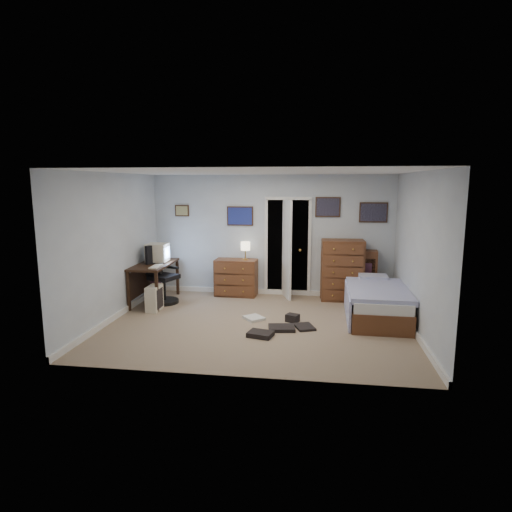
{
  "coord_description": "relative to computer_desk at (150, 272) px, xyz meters",
  "views": [
    {
      "loc": [
        0.93,
        -6.8,
        2.32
      ],
      "look_at": [
        -0.08,
        0.3,
        1.1
      ],
      "focal_mm": 30.0,
      "sensor_mm": 36.0,
      "label": 1
    }
  ],
  "objects": [
    {
      "name": "floor",
      "position": [
        2.29,
        -1.05,
        -0.61
      ],
      "size": [
        5.0,
        4.0,
        0.02
      ],
      "primitive_type": "cube",
      "color": "#9D866C",
      "rests_on": "ground"
    },
    {
      "name": "computer_desk",
      "position": [
        0.0,
        0.0,
        0.0
      ],
      "size": [
        0.65,
        1.36,
        0.78
      ],
      "rotation": [
        0.0,
        0.0,
        0.02
      ],
      "color": "black",
      "rests_on": "floor"
    },
    {
      "name": "crt_monitor",
      "position": [
        0.12,
        0.15,
        0.37
      ],
      "size": [
        0.41,
        0.38,
        0.37
      ],
      "rotation": [
        0.0,
        0.0,
        0.02
      ],
      "color": "beige",
      "rests_on": "computer_desk"
    },
    {
      "name": "keyboard",
      "position": [
        0.27,
        -0.35,
        0.19
      ],
      "size": [
        0.16,
        0.42,
        0.02
      ],
      "primitive_type": "cube",
      "rotation": [
        0.0,
        0.0,
        0.02
      ],
      "color": "beige",
      "rests_on": "computer_desk"
    },
    {
      "name": "pc_tower",
      "position": [
        0.29,
        -0.55,
        -0.36
      ],
      "size": [
        0.22,
        0.44,
        0.47
      ],
      "rotation": [
        0.0,
        0.0,
        0.02
      ],
      "color": "beige",
      "rests_on": "floor"
    },
    {
      "name": "office_chair",
      "position": [
        0.24,
        -0.02,
        -0.16
      ],
      "size": [
        0.7,
        0.7,
        1.14
      ],
      "rotation": [
        0.0,
        0.0,
        -0.35
      ],
      "color": "black",
      "rests_on": "floor"
    },
    {
      "name": "media_stack",
      "position": [
        -0.03,
        0.37,
        -0.18
      ],
      "size": [
        0.17,
        0.17,
        0.83
      ],
      "primitive_type": "cube",
      "rotation": [
        0.0,
        0.0,
        0.0
      ],
      "color": "maroon",
      "rests_on": "floor"
    },
    {
      "name": "low_dresser",
      "position": [
        1.59,
        0.73,
        -0.21
      ],
      "size": [
        0.88,
        0.47,
        0.76
      ],
      "primitive_type": "cube",
      "rotation": [
        0.0,
        0.0,
        -0.04
      ],
      "color": "brown",
      "rests_on": "floor"
    },
    {
      "name": "table_lamp",
      "position": [
        1.79,
        0.73,
        0.44
      ],
      "size": [
        0.2,
        0.2,
        0.37
      ],
      "rotation": [
        0.0,
        0.0,
        -0.04
      ],
      "color": "gold",
      "rests_on": "low_dresser"
    },
    {
      "name": "doorway",
      "position": [
        2.64,
        1.23,
        0.41
      ],
      "size": [
        0.96,
        1.12,
        2.05
      ],
      "color": "black",
      "rests_on": "floor"
    },
    {
      "name": "tall_dresser",
      "position": [
        3.75,
        0.7,
        0.01
      ],
      "size": [
        0.85,
        0.52,
        1.22
      ],
      "primitive_type": "cube",
      "rotation": [
        0.0,
        0.0,
        0.04
      ],
      "color": "brown",
      "rests_on": "floor"
    },
    {
      "name": "headboard_bookcase",
      "position": [
        3.89,
        0.81,
        -0.07
      ],
      "size": [
        1.12,
        0.33,
        1.0
      ],
      "rotation": [
        0.0,
        0.0,
        -0.04
      ],
      "color": "brown",
      "rests_on": "floor"
    },
    {
      "name": "bed",
      "position": [
        4.28,
        -0.45,
        -0.3
      ],
      "size": [
        1.05,
        1.91,
        0.62
      ],
      "rotation": [
        0.0,
        0.0,
        -0.02
      ],
      "color": "brown",
      "rests_on": "floor"
    },
    {
      "name": "wall_posters",
      "position": [
        2.86,
        0.93,
        1.15
      ],
      "size": [
        4.38,
        0.04,
        0.6
      ],
      "color": "#331E11",
      "rests_on": "floor"
    },
    {
      "name": "floor_clutter",
      "position": [
        2.62,
        -1.22,
        -0.56
      ],
      "size": [
        1.29,
        1.21,
        0.13
      ],
      "rotation": [
        0.0,
        0.0,
        -0.13
      ],
      "color": "black",
      "rests_on": "floor"
    }
  ]
}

